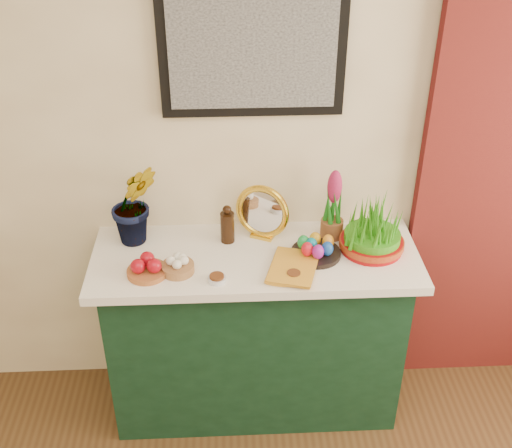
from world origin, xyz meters
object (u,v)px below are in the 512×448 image
Objects in this scene: mirror at (262,213)px; wheatgrass_sabzeh at (373,230)px; sideboard at (255,335)px; hyacinth_green at (133,191)px; book at (271,264)px.

wheatgrass_sabzeh is at bearing -15.60° from mirror.
wheatgrass_sabzeh is (0.50, 0.01, 0.56)m from sideboard.
hyacinth_green is 1.03m from wheatgrass_sabzeh.
wheatgrass_sabzeh is (0.46, -0.13, -0.02)m from mirror.
book is (0.02, -0.24, -0.10)m from mirror.
book is 0.46m from wheatgrass_sabzeh.
mirror is at bearing -12.34° from hyacinth_green.
hyacinth_green reaches higher than sideboard.
hyacinth_green is at bearing 174.16° from book.
sideboard is at bearing 135.66° from book.
mirror is (0.55, 0.01, -0.13)m from hyacinth_green.
mirror is at bearing 75.23° from sideboard.
book is at bearing -35.59° from hyacinth_green.
book is (0.57, -0.23, -0.23)m from hyacinth_green.
book is at bearing -84.71° from mirror.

